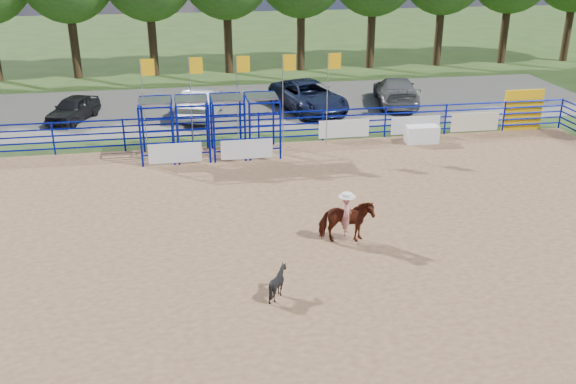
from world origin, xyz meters
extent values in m
plane|color=#364E1F|center=(0.00, 0.00, 0.00)|extent=(120.00, 120.00, 0.00)
cube|color=#936C49|center=(0.00, 0.00, 0.01)|extent=(30.00, 20.00, 0.02)
cube|color=slate|center=(0.00, 17.00, 0.01)|extent=(40.00, 10.00, 0.01)
cube|color=white|center=(7.43, 8.92, 0.42)|extent=(1.49, 0.72, 0.79)
imported|color=#5B2212|center=(1.43, -0.33, 0.73)|extent=(1.77, 0.98, 1.42)
imported|color=#AD181C|center=(1.43, -0.33, 1.60)|extent=(0.37, 0.51, 1.29)
cylinder|color=white|center=(1.43, -0.33, 2.27)|extent=(0.54, 0.54, 0.12)
imported|color=black|center=(-1.18, -3.18, 0.45)|extent=(0.92, 0.86, 0.86)
imported|color=black|center=(-8.90, 15.47, 0.64)|extent=(2.77, 3.98, 1.26)
imported|color=gray|center=(-2.35, 15.05, 0.78)|extent=(2.85, 4.92, 1.53)
imported|color=#161C38|center=(3.38, 15.28, 0.80)|extent=(4.00, 6.18, 1.58)
imported|color=#57575A|center=(8.50, 15.82, 0.77)|extent=(3.06, 5.53, 1.52)
cube|color=white|center=(-3.80, 7.77, 0.55)|extent=(2.20, 0.04, 0.85)
cube|color=white|center=(-0.80, 7.77, 0.55)|extent=(2.20, 0.04, 0.85)
cube|color=white|center=(4.00, 9.96, 0.55)|extent=(2.40, 0.04, 0.85)
cube|color=white|center=(7.50, 9.96, 0.55)|extent=(2.40, 0.04, 0.85)
cube|color=beige|center=(10.50, 9.96, 0.55)|extent=(2.40, 0.04, 0.90)
cube|color=#F2B10C|center=(13.00, 10.10, 1.00)|extent=(2.00, 0.12, 2.00)
cylinder|color=#3F2B19|center=(-10.00, 26.00, 2.40)|extent=(0.56, 0.56, 4.80)
cylinder|color=#3F2B19|center=(-5.00, 26.00, 2.40)|extent=(0.56, 0.56, 4.80)
cylinder|color=#3F2B19|center=(0.00, 26.00, 2.40)|extent=(0.56, 0.56, 4.80)
cylinder|color=#3F2B19|center=(5.00, 26.00, 2.40)|extent=(0.56, 0.56, 4.80)
cylinder|color=#3F2B19|center=(10.00, 26.00, 2.40)|extent=(0.56, 0.56, 4.80)
cylinder|color=#3F2B19|center=(15.00, 26.00, 2.40)|extent=(0.56, 0.56, 4.80)
cylinder|color=#3F2B19|center=(20.00, 26.00, 2.40)|extent=(0.56, 0.56, 4.80)
cylinder|color=#3F2B19|center=(25.00, 26.00, 2.40)|extent=(0.56, 0.56, 4.80)
camera|label=1|loc=(-3.45, -17.93, 9.25)|focal=40.00mm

